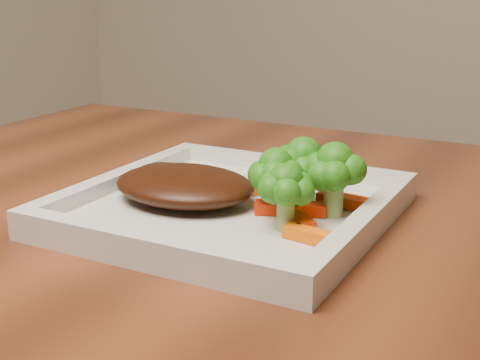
% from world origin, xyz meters
% --- Properties ---
extents(plate, '(0.27, 0.27, 0.01)m').
position_xyz_m(plate, '(-0.38, 0.23, 0.76)').
color(plate, silver).
rests_on(plate, dining_table).
extents(steak, '(0.14, 0.11, 0.03)m').
position_xyz_m(steak, '(-0.42, 0.22, 0.78)').
color(steak, '#371508').
rests_on(steak, plate).
extents(broccoli_0, '(0.06, 0.06, 0.07)m').
position_xyz_m(broccoli_0, '(-0.32, 0.26, 0.80)').
color(broccoli_0, '#206310').
rests_on(broccoli_0, plate).
extents(broccoli_1, '(0.08, 0.08, 0.06)m').
position_xyz_m(broccoli_1, '(-0.29, 0.25, 0.79)').
color(broccoli_1, '#2F6F12').
rests_on(broccoli_1, plate).
extents(broccoli_2, '(0.05, 0.05, 0.06)m').
position_xyz_m(broccoli_2, '(-0.31, 0.20, 0.79)').
color(broccoli_2, '#226210').
rests_on(broccoli_2, plate).
extents(broccoli_3, '(0.06, 0.06, 0.06)m').
position_xyz_m(broccoli_3, '(-0.33, 0.23, 0.79)').
color(broccoli_3, '#2B6310').
rests_on(broccoli_3, plate).
extents(carrot_1, '(0.05, 0.02, 0.01)m').
position_xyz_m(carrot_1, '(-0.28, 0.18, 0.77)').
color(carrot_1, '#EA5F03').
rests_on(carrot_1, plate).
extents(carrot_3, '(0.06, 0.02, 0.01)m').
position_xyz_m(carrot_3, '(-0.28, 0.27, 0.77)').
color(carrot_3, '#F93D04').
rests_on(carrot_3, plate).
extents(carrot_4, '(0.04, 0.05, 0.01)m').
position_xyz_m(carrot_4, '(-0.36, 0.29, 0.77)').
color(carrot_4, '#CB5E03').
rests_on(carrot_4, plate).
extents(carrot_5, '(0.05, 0.06, 0.01)m').
position_xyz_m(carrot_5, '(-0.31, 0.22, 0.77)').
color(carrot_5, '#EF3303').
rests_on(carrot_5, plate).
extents(carrot_6, '(0.06, 0.04, 0.01)m').
position_xyz_m(carrot_6, '(-0.32, 0.23, 0.77)').
color(carrot_6, red).
rests_on(carrot_6, plate).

